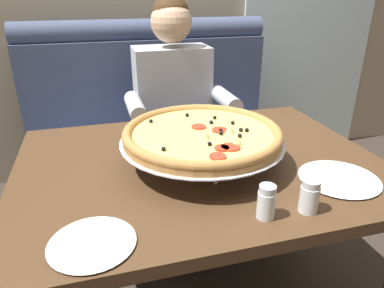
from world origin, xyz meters
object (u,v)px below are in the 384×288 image
at_px(dining_table, 200,182).
at_px(pizza, 202,135).
at_px(booth_bench, 156,145).
at_px(shaker_oregano, 309,198).
at_px(patio_chair, 279,69).
at_px(shaker_pepper_flakes, 266,204).
at_px(plate_near_right, 339,177).
at_px(diner_main, 177,109).
at_px(plate_near_left, 92,241).

relative_size(dining_table, pizza, 2.28).
height_order(booth_bench, dining_table, booth_bench).
height_order(shaker_oregano, patio_chair, patio_chair).
relative_size(pizza, shaker_pepper_flakes, 5.78).
height_order(shaker_oregano, plate_near_right, shaker_oregano).
relative_size(booth_bench, shaker_pepper_flakes, 16.04).
relative_size(shaker_oregano, plate_near_right, 0.38).
bearing_deg(patio_chair, shaker_oregano, -117.35).
xyz_separation_m(dining_table, plate_near_right, (0.39, -0.25, 0.10)).
bearing_deg(plate_near_right, dining_table, 147.32).
bearing_deg(booth_bench, shaker_pepper_flakes, -86.93).
height_order(dining_table, diner_main, diner_main).
relative_size(shaker_pepper_flakes, plate_near_left, 0.46).
bearing_deg(plate_near_right, booth_bench, 108.10).
relative_size(plate_near_left, patio_chair, 0.25).
bearing_deg(dining_table, patio_chair, 55.32).
relative_size(booth_bench, plate_near_right, 6.08).
height_order(booth_bench, plate_near_right, booth_bench).
height_order(pizza, patio_chair, pizza).
height_order(booth_bench, pizza, booth_bench).
height_order(booth_bench, shaker_pepper_flakes, booth_bench).
bearing_deg(dining_table, shaker_oregano, -62.32).
height_order(dining_table, plate_near_right, plate_near_right).
relative_size(dining_table, patio_chair, 1.47).
relative_size(dining_table, shaker_oregano, 13.25).
xyz_separation_m(booth_bench, shaker_oregano, (0.20, -1.31, 0.38)).
height_order(diner_main, pizza, diner_main).
distance_m(pizza, shaker_pepper_flakes, 0.36).
relative_size(diner_main, shaker_pepper_flakes, 13.26).
distance_m(dining_table, pizza, 0.19).
distance_m(plate_near_left, patio_chair, 3.22).
relative_size(booth_bench, patio_chair, 1.79).
bearing_deg(plate_near_left, dining_table, 43.30).
bearing_deg(diner_main, plate_near_right, -71.22).
bearing_deg(booth_bench, shaker_oregano, -81.52).
height_order(dining_table, shaker_pepper_flakes, shaker_pepper_flakes).
height_order(diner_main, shaker_pepper_flakes, diner_main).
xyz_separation_m(dining_table, diner_main, (0.07, 0.67, 0.05)).
distance_m(booth_bench, plate_near_right, 1.30).
distance_m(booth_bench, diner_main, 0.42).
xyz_separation_m(shaker_oregano, patio_chair, (1.34, 2.59, -0.26)).
xyz_separation_m(booth_bench, diner_main, (0.07, -0.27, 0.31)).
bearing_deg(shaker_oregano, pizza, 119.20).
relative_size(shaker_pepper_flakes, plate_near_right, 0.38).
xyz_separation_m(booth_bench, shaker_pepper_flakes, (0.07, -1.31, 0.38)).
bearing_deg(plate_near_left, shaker_pepper_flakes, -1.33).
relative_size(pizza, plate_near_right, 2.19).
relative_size(dining_table, plate_near_left, 6.00).
bearing_deg(shaker_oregano, plate_near_right, 32.65).
bearing_deg(pizza, patio_chair, 55.52).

